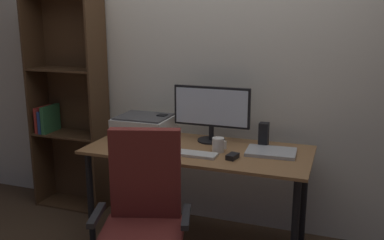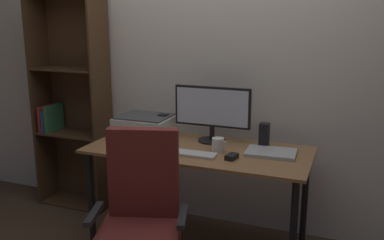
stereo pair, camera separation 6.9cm
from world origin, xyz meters
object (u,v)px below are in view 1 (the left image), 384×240
laptop (271,152)px  mouse (232,156)px  keyboard (195,154)px  speaker_left (162,126)px  bookshelf (69,103)px  coffee_mug (218,145)px  monitor (212,110)px  speaker_right (264,135)px  printer (144,126)px  office_chair (143,231)px  desk (198,161)px

laptop → mouse: bearing=-141.4°
keyboard → mouse: bearing=4.5°
speaker_left → bookshelf: 0.94m
laptop → coffee_mug: bearing=-169.5°
monitor → bookshelf: (-1.31, 0.14, -0.06)m
keyboard → speaker_right: speaker_right is taller
laptop → speaker_right: (-0.08, 0.13, 0.07)m
keyboard → speaker_right: size_ratio=1.71×
monitor → speaker_right: bearing=-1.2°
laptop → printer: printer is taller
speaker_right → monitor: bearing=178.8°
speaker_right → office_chair: bearing=-118.6°
desk → monitor: bearing=81.3°
keyboard → speaker_right: 0.52m
speaker_right → office_chair: (-0.49, -0.90, -0.37)m
bookshelf → office_chair: bearing=-41.0°
monitor → laptop: monitor is taller
coffee_mug → printer: printer is taller
office_chair → bookshelf: (-1.20, 1.04, 0.45)m
office_chair → monitor: bearing=65.6°
keyboard → laptop: size_ratio=0.91×
monitor → desk: bearing=-98.7°
coffee_mug → printer: bearing=165.0°
coffee_mug → bookshelf: (-1.43, 0.37, 0.12)m
keyboard → mouse: 0.25m
bookshelf → speaker_right: bearing=-5.0°
coffee_mug → bookshelf: 1.48m
printer → laptop: bearing=-5.0°
laptop → speaker_left: speaker_left is taller
desk → monitor: (0.03, 0.20, 0.32)m
monitor → office_chair: size_ratio=0.55×
coffee_mug → speaker_right: (0.26, 0.22, 0.04)m
mouse → office_chair: office_chair is taller
office_chair → keyboard: bearing=61.6°
desk → keyboard: 0.18m
mouse → bookshelf: bookshelf is taller
coffee_mug → printer: size_ratio=0.24×
laptop → speaker_right: bearing=116.3°
mouse → keyboard: bearing=-164.8°
speaker_right → office_chair: size_ratio=0.17×
printer → keyboard: bearing=-30.0°
coffee_mug → speaker_left: 0.55m
desk → office_chair: (-0.08, -0.71, -0.19)m
desk → mouse: mouse is taller
laptop → speaker_left: bearing=167.5°
desk → laptop: laptop is taller
laptop → printer: 0.97m
keyboard → office_chair: office_chair is taller
laptop → bookshelf: size_ratio=0.17×
mouse → coffee_mug: 0.17m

